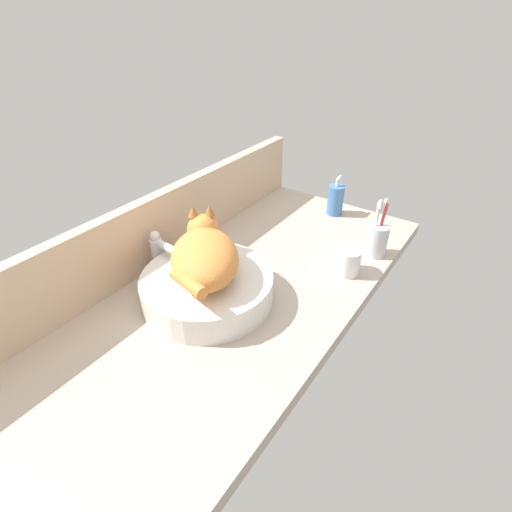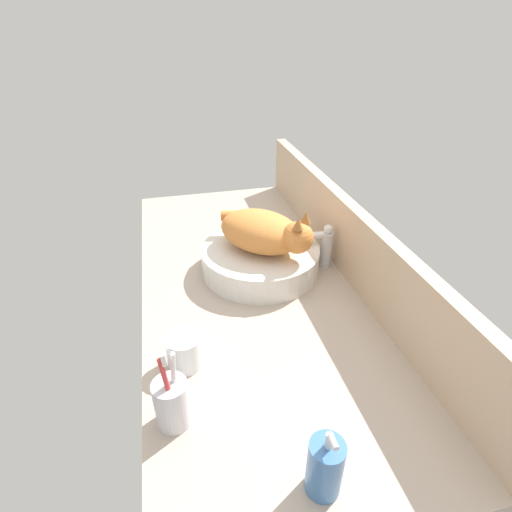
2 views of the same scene
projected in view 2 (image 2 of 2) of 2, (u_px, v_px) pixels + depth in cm
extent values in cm
cube|color=#B2A08E|center=(252.00, 288.00, 115.91)|extent=(138.23, 61.37, 4.00)
cube|color=#CCAD8C|center=(349.00, 239.00, 115.20)|extent=(138.23, 3.60, 21.05)
cylinder|color=silver|center=(260.00, 259.00, 118.47)|extent=(34.63, 34.63, 7.68)
ellipsoid|color=orange|center=(260.00, 231.00, 113.58)|extent=(29.89, 29.47, 11.00)
sphere|color=orange|center=(298.00, 238.00, 107.22)|extent=(8.80, 8.80, 8.80)
cone|color=#A4632D|center=(306.00, 217.00, 105.49)|extent=(2.80, 2.80, 3.20)
cone|color=#A4632D|center=(298.00, 224.00, 102.36)|extent=(2.80, 2.80, 3.20)
cylinder|color=orange|center=(238.00, 216.00, 121.03)|extent=(5.55, 11.44, 3.20)
cylinder|color=silver|center=(326.00, 249.00, 120.18)|extent=(3.60, 3.60, 11.00)
cylinder|color=silver|center=(311.00, 236.00, 116.98)|extent=(3.07, 10.15, 2.20)
sphere|color=silver|center=(328.00, 229.00, 116.68)|extent=(2.80, 2.80, 2.80)
cylinder|color=#3F72B2|center=(325.00, 467.00, 62.56)|extent=(5.82, 5.82, 11.01)
cylinder|color=silver|center=(329.00, 441.00, 58.95)|extent=(1.20, 1.20, 2.80)
cylinder|color=silver|center=(333.00, 442.00, 57.22)|extent=(2.20, 1.00, 1.00)
cylinder|color=silver|center=(172.00, 403.00, 73.30)|extent=(6.55, 6.55, 10.17)
cylinder|color=#D13838|center=(170.00, 393.00, 70.53)|extent=(1.02, 2.32, 17.02)
cube|color=white|center=(164.00, 359.00, 66.08)|extent=(1.22, 1.00, 2.47)
cylinder|color=white|center=(174.00, 385.00, 72.08)|extent=(2.20, 2.05, 17.04)
cube|color=white|center=(169.00, 351.00, 67.63)|extent=(1.38, 0.96, 2.53)
cylinder|color=white|center=(184.00, 351.00, 86.27)|extent=(7.71, 7.71, 7.76)
cylinder|color=silver|center=(185.00, 357.00, 87.16)|extent=(6.79, 6.79, 4.33)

